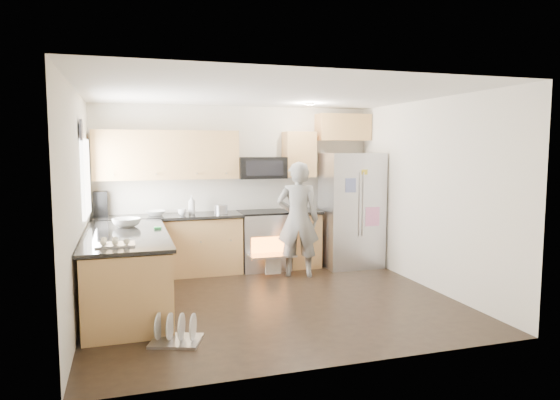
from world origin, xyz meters
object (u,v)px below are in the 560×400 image
object	(u,v)px
refrigerator	(351,210)
stove_range	(263,227)
dish_rack	(176,335)
person	(298,219)

from	to	relation	value
refrigerator	stove_range	bearing A→B (deg)	171.41
stove_range	dish_rack	bearing A→B (deg)	-121.40
dish_rack	stove_range	bearing A→B (deg)	58.60
stove_range	refrigerator	bearing A→B (deg)	-9.70
stove_range	person	distance (m)	0.73
stove_range	dish_rack	distance (m)	3.23
dish_rack	person	bearing A→B (deg)	46.07
person	dish_rack	distance (m)	3.02
person	dish_rack	size ratio (longest dim) A/B	2.95
stove_range	refrigerator	xyz separation A→B (m)	(1.42, -0.24, 0.25)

